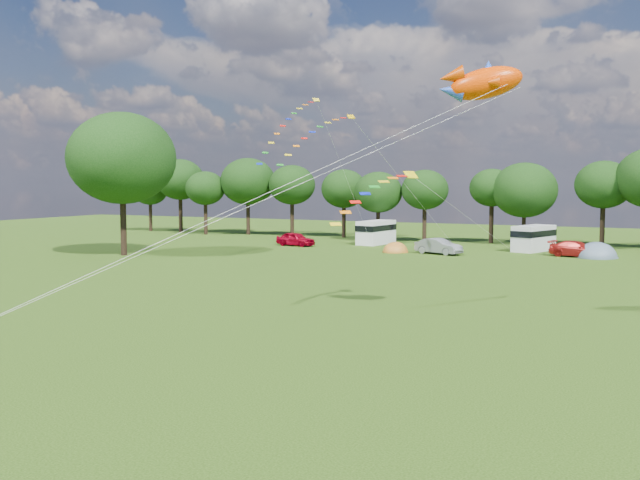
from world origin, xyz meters
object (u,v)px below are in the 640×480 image
at_px(car_b, 439,246).
at_px(tent_orange, 395,252).
at_px(fish_kite, 479,83).
at_px(campervan_c, 534,237).
at_px(big_tree, 122,158).
at_px(car_a, 296,239).
at_px(campervan_b, 376,232).
at_px(tent_greyblue, 596,257).
at_px(car_c, 577,249).

bearing_deg(car_b, tent_orange, 108.46).
bearing_deg(tent_orange, car_b, 0.86).
relative_size(tent_orange, fish_kite, 0.68).
bearing_deg(campervan_c, big_tree, 140.78).
distance_m(car_a, tent_orange, 12.13).
bearing_deg(tent_orange, fish_kite, -64.30).
distance_m(campervan_b, fish_kite, 46.04).
relative_size(big_tree, tent_greyblue, 3.22).
distance_m(car_a, fish_kite, 45.18).
bearing_deg(big_tree, car_b, 27.63).
bearing_deg(tent_greyblue, tent_orange, -169.43).
height_order(car_c, fish_kite, fish_kite).
distance_m(car_a, car_c, 28.40).
bearing_deg(campervan_b, car_b, -120.95).
bearing_deg(tent_greyblue, big_tree, -156.92).
xyz_separation_m(tent_greyblue, fish_kite, (-2.51, -35.71, 11.38)).
distance_m(big_tree, fish_kite, 41.95).
bearing_deg(car_c, campervan_c, 62.15).
height_order(car_a, campervan_b, campervan_b).
height_order(tent_orange, tent_greyblue, tent_greyblue).
height_order(campervan_c, tent_greyblue, campervan_c).
bearing_deg(fish_kite, car_a, 111.19).
height_order(big_tree, tent_orange, big_tree).
bearing_deg(car_a, campervan_b, -41.63).
distance_m(car_c, tent_greyblue, 1.81).
bearing_deg(tent_orange, tent_greyblue, 10.57).
height_order(big_tree, car_b, big_tree).
relative_size(big_tree, car_b, 3.11).
xyz_separation_m(car_a, fish_kite, (27.52, -34.20, 10.66)).
height_order(campervan_c, fish_kite, fish_kite).
distance_m(car_b, tent_greyblue, 14.18).
distance_m(campervan_c, tent_orange, 13.90).
relative_size(car_a, car_b, 1.04).
bearing_deg(car_b, car_a, 101.28).
xyz_separation_m(car_a, car_c, (28.38, 1.26, -0.02)).
xyz_separation_m(tent_orange, fish_kite, (15.56, -32.34, 11.38)).
distance_m(car_b, car_c, 12.49).
bearing_deg(campervan_c, car_c, -111.46).
height_order(car_a, car_b, car_b).
bearing_deg(campervan_b, tent_greyblue, -92.24).
bearing_deg(fish_kite, tent_greyblue, 68.35).
xyz_separation_m(campervan_b, tent_greyblue, (23.06, -4.26, -1.37)).
relative_size(car_c, campervan_c, 0.85).
relative_size(big_tree, campervan_c, 2.36).
distance_m(big_tree, car_b, 30.74).
height_order(car_c, tent_greyblue, car_c).
bearing_deg(fish_kite, car_c, 70.99).
bearing_deg(car_a, campervan_c, -69.11).
bearing_deg(campervan_c, campervan_b, 107.23).
distance_m(car_c, campervan_b, 21.88).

